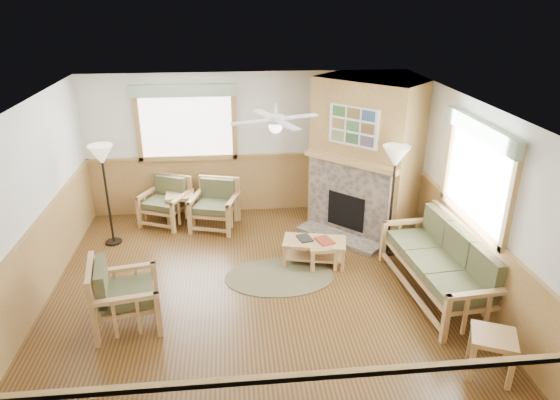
{
  "coord_description": "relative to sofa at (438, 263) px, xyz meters",
  "views": [
    {
      "loc": [
        -0.3,
        -6.14,
        4.06
      ],
      "look_at": [
        0.4,
        0.7,
        1.15
      ],
      "focal_mm": 32.0,
      "sensor_mm": 36.0,
      "label": 1
    }
  ],
  "objects": [
    {
      "name": "wall_front",
      "position": [
        -2.55,
        -2.73,
        0.85
      ],
      "size": [
        6.0,
        0.02,
        2.7
      ],
      "primitive_type": "cube",
      "color": "white",
      "rests_on": "floor"
    },
    {
      "name": "end_table_chairs",
      "position": [
        -3.83,
        2.82,
        -0.21
      ],
      "size": [
        0.52,
        0.5,
        0.57
      ],
      "primitive_type": null,
      "rotation": [
        0.0,
        0.0,
        0.03
      ],
      "color": "tan",
      "rests_on": "floor"
    },
    {
      "name": "floor",
      "position": [
        -2.55,
        0.27,
        -0.5
      ],
      "size": [
        6.0,
        6.0,
        0.01
      ],
      "primitive_type": "cube",
      "color": "#523416",
      "rests_on": "ground"
    },
    {
      "name": "window_right",
      "position": [
        0.41,
        0.07,
        2.03
      ],
      "size": [
        0.16,
        1.9,
        1.5
      ],
      "primitive_type": null,
      "color": "white",
      "rests_on": "wall_right"
    },
    {
      "name": "floor_lamp_left",
      "position": [
        -4.94,
        2.08,
        0.39
      ],
      "size": [
        0.52,
        0.52,
        1.77
      ],
      "primitive_type": null,
      "rotation": [
        0.0,
        0.0,
        -0.38
      ],
      "color": "black",
      "rests_on": "floor"
    },
    {
      "name": "braided_rug",
      "position": [
        -2.19,
        0.66,
        -0.49
      ],
      "size": [
        1.9,
        1.9,
        0.01
      ],
      "primitive_type": "cylinder",
      "rotation": [
        0.0,
        0.0,
        -0.16
      ],
      "color": "brown",
      "rests_on": "floor"
    },
    {
      "name": "book_dark",
      "position": [
        -1.74,
        1.12,
        -0.08
      ],
      "size": [
        0.26,
        0.31,
        0.03
      ],
      "primitive_type": "cube",
      "rotation": [
        0.0,
        0.0,
        0.24
      ],
      "color": "black",
      "rests_on": "coffee_table"
    },
    {
      "name": "wall_left",
      "position": [
        -5.55,
        0.27,
        0.85
      ],
      "size": [
        0.02,
        6.0,
        2.7
      ],
      "primitive_type": "cube",
      "color": "white",
      "rests_on": "floor"
    },
    {
      "name": "book_red",
      "position": [
        -1.44,
        1.0,
        -0.07
      ],
      "size": [
        0.31,
        0.36,
        0.03
      ],
      "primitive_type": "cube",
      "rotation": [
        0.0,
        0.0,
        0.34
      ],
      "color": "maroon",
      "rests_on": "coffee_table"
    },
    {
      "name": "armchair_back_right",
      "position": [
        -3.19,
        2.52,
        -0.06
      ],
      "size": [
        0.96,
        0.96,
        0.87
      ],
      "primitive_type": null,
      "rotation": [
        0.0,
        0.0,
        -0.28
      ],
      "color": "tan",
      "rests_on": "floor"
    },
    {
      "name": "ceiling_fan",
      "position": [
        -2.25,
        0.57,
        2.16
      ],
      "size": [
        1.59,
        1.59,
        0.36
      ],
      "primitive_type": null,
      "rotation": [
        0.0,
        0.0,
        0.35
      ],
      "color": "white",
      "rests_on": "ceiling"
    },
    {
      "name": "footstool",
      "position": [
        -1.49,
        0.95,
        -0.3
      ],
      "size": [
        0.45,
        0.45,
        0.38
      ],
      "primitive_type": null,
      "rotation": [
        0.0,
        0.0,
        0.02
      ],
      "color": "tan",
      "rests_on": "floor"
    },
    {
      "name": "floor_lamp_right",
      "position": [
        -0.31,
        1.27,
        0.43
      ],
      "size": [
        0.48,
        0.48,
        1.85
      ],
      "primitive_type": null,
      "rotation": [
        0.0,
        0.0,
        0.14
      ],
      "color": "black",
      "rests_on": "floor"
    },
    {
      "name": "fireplace",
      "position": [
        -0.5,
        2.32,
        0.85
      ],
      "size": [
        3.11,
        3.11,
        2.7
      ],
      "primitive_type": null,
      "rotation": [
        0.0,
        0.0,
        -0.79
      ],
      "color": "#9F7841",
      "rests_on": "floor"
    },
    {
      "name": "coffee_table",
      "position": [
        -1.59,
        1.05,
        -0.3
      ],
      "size": [
        1.07,
        0.7,
        0.39
      ],
      "primitive_type": null,
      "rotation": [
        0.0,
        0.0,
        -0.23
      ],
      "color": "tan",
      "rests_on": "floor"
    },
    {
      "name": "wainscot",
      "position": [
        -2.55,
        0.27,
        0.05
      ],
      "size": [
        6.0,
        6.0,
        1.1
      ],
      "primitive_type": null,
      "color": "#9F7841",
      "rests_on": "floor"
    },
    {
      "name": "armchair_back_left",
      "position": [
        -4.11,
        2.79,
        -0.07
      ],
      "size": [
        1.01,
        1.01,
        0.86
      ],
      "primitive_type": null,
      "rotation": [
        0.0,
        0.0,
        -0.42
      ],
      "color": "tan",
      "rests_on": "floor"
    },
    {
      "name": "armchair_left",
      "position": [
        -4.27,
        -0.28,
        -0.03
      ],
      "size": [
        0.96,
        0.96,
        0.92
      ],
      "primitive_type": null,
      "rotation": [
        0.0,
        0.0,
        1.75
      ],
      "color": "tan",
      "rests_on": "floor"
    },
    {
      "name": "window_back",
      "position": [
        -3.65,
        3.23,
        2.03
      ],
      "size": [
        1.9,
        0.16,
        1.5
      ],
      "primitive_type": null,
      "color": "white",
      "rests_on": "wall_back"
    },
    {
      "name": "sofa",
      "position": [
        0.0,
        0.0,
        0.0
      ],
      "size": [
        2.22,
        1.05,
        0.99
      ],
      "primitive_type": null,
      "rotation": [
        0.0,
        0.0,
        -1.49
      ],
      "color": "tan",
      "rests_on": "floor"
    },
    {
      "name": "wall_back",
      "position": [
        -2.55,
        3.27,
        0.85
      ],
      "size": [
        6.0,
        0.02,
        2.7
      ],
      "primitive_type": "cube",
      "color": "white",
      "rests_on": "floor"
    },
    {
      "name": "wall_right",
      "position": [
        0.45,
        0.27,
        0.85
      ],
      "size": [
        0.02,
        6.0,
        2.7
      ],
      "primitive_type": "cube",
      "color": "white",
      "rests_on": "floor"
    },
    {
      "name": "ceiling",
      "position": [
        -2.55,
        0.27,
        2.2
      ],
      "size": [
        6.0,
        6.0,
        0.01
      ],
      "primitive_type": "cube",
      "color": "white",
      "rests_on": "floor"
    },
    {
      "name": "end_table_sofa",
      "position": [
        -0.03,
        -1.65,
        -0.23
      ],
      "size": [
        0.62,
        0.62,
        0.54
      ],
      "primitive_type": null,
      "rotation": [
        0.0,
        0.0,
        -0.42
      ],
      "color": "tan",
      "rests_on": "floor"
    }
  ]
}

